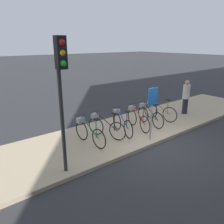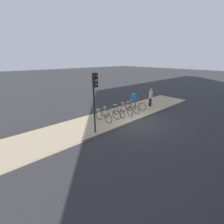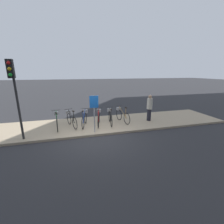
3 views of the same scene
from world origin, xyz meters
TOP-DOWN VIEW (x-y plane):
  - ground_plane at (0.00, 0.00)m, footprint 120.00×120.00m
  - sidewalk at (0.00, 1.56)m, footprint 16.79×3.12m
  - parked_bicycle_0 at (-1.92, 1.43)m, footprint 0.46×1.65m
  - parked_bicycle_1 at (-1.15, 1.53)m, footprint 0.67×1.58m
  - parked_bicycle_2 at (-0.40, 1.44)m, footprint 0.55×1.62m
  - parked_bicycle_3 at (0.43, 1.41)m, footprint 0.53×1.63m
  - parked_bicycle_4 at (1.13, 1.40)m, footprint 0.46×1.65m
  - parked_bicycle_5 at (1.94, 1.57)m, footprint 0.51×1.63m
  - pedestrian at (3.69, 1.35)m, footprint 0.34×0.34m
  - traffic_light at (-3.35, 0.24)m, footprint 0.24×0.40m
  - sign_post at (0.02, 0.29)m, footprint 0.44×0.07m

SIDE VIEW (x-z plane):
  - ground_plane at x=0.00m, z-range 0.00..0.00m
  - sidewalk at x=0.00m, z-range 0.00..0.12m
  - parked_bicycle_0 at x=-1.92m, z-range 0.06..1.07m
  - parked_bicycle_1 at x=-1.15m, z-range 0.06..1.07m
  - parked_bicycle_2 at x=-0.40m, z-range 0.06..1.07m
  - parked_bicycle_3 at x=0.43m, z-range 0.06..1.07m
  - parked_bicycle_4 at x=1.13m, z-range 0.06..1.07m
  - parked_bicycle_5 at x=1.94m, z-range 0.06..1.07m
  - pedestrian at x=3.69m, z-range 0.16..1.83m
  - sign_post at x=0.02m, z-range 0.47..2.39m
  - traffic_light at x=-3.35m, z-range 0.90..4.45m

